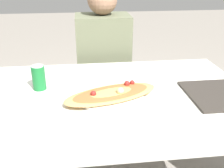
% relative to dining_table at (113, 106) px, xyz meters
% --- Properties ---
extents(dining_table, '(1.37, 0.90, 0.72)m').
position_rel_dining_table_xyz_m(dining_table, '(0.00, 0.00, 0.00)').
color(dining_table, silver).
rests_on(dining_table, ground_plane).
extents(chair_far_seated, '(0.40, 0.40, 0.89)m').
position_rel_dining_table_xyz_m(chair_far_seated, '(0.01, 0.78, -0.16)').
color(chair_far_seated, '#4C4C4C').
rests_on(chair_far_seated, ground_plane).
extents(person_seated, '(0.37, 0.30, 1.19)m').
position_rel_dining_table_xyz_m(person_seated, '(0.01, 0.66, 0.04)').
color(person_seated, '#2D2D38').
rests_on(person_seated, ground_plane).
extents(pizza_main, '(0.49, 0.32, 0.06)m').
position_rel_dining_table_xyz_m(pizza_main, '(-0.01, -0.04, 0.08)').
color(pizza_main, white).
rests_on(pizza_main, dining_table).
extents(soda_can, '(0.07, 0.07, 0.12)m').
position_rel_dining_table_xyz_m(soda_can, '(-0.36, 0.10, 0.13)').
color(soda_can, '#197233').
rests_on(soda_can, dining_table).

